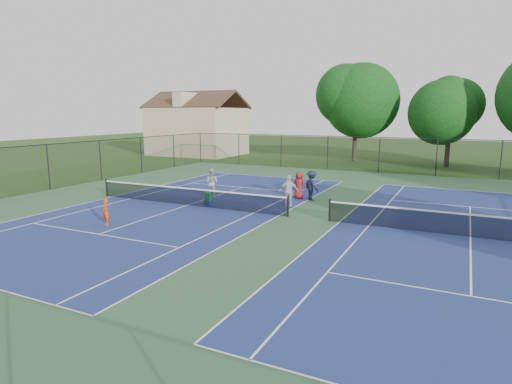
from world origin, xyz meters
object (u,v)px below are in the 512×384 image
at_px(tree_back_b, 357,97).
at_px(ball_crate, 209,203).
at_px(child_player, 106,212).
at_px(instructor, 212,183).
at_px(tree_back_c, 451,108).
at_px(ball_hopper, 208,197).
at_px(bystander_b, 312,185).
at_px(clapboard_house, 197,129).
at_px(bystander_c, 299,185).
at_px(bystander_a, 289,191).

relative_size(tree_back_b, ball_crate, 26.82).
distance_m(child_player, instructor, 7.94).
height_order(tree_back_c, ball_hopper, tree_back_c).
distance_m(bystander_b, ball_crate, 6.10).
distance_m(tree_back_b, tree_back_c, 9.12).
distance_m(tree_back_c, ball_hopper, 27.35).
relative_size(clapboard_house, ball_crate, 28.87).
distance_m(bystander_b, bystander_c, 0.83).
bearing_deg(ball_hopper, bystander_c, 47.74).
xyz_separation_m(instructor, ball_hopper, (1.25, -2.35, -0.34)).
bearing_deg(clapboard_house, ball_hopper, -55.17).
height_order(child_player, bystander_a, bystander_a).
distance_m(clapboard_house, child_player, 33.85).
xyz_separation_m(tree_back_b, bystander_b, (2.66, -21.60, -5.72)).
bearing_deg(bystander_b, instructor, 53.54).
relative_size(tree_back_b, instructor, 5.83).
xyz_separation_m(bystander_c, ball_crate, (-3.72, -4.09, -0.65)).
bearing_deg(child_player, clapboard_house, 136.62).
distance_m(child_player, bystander_c, 11.18).
bearing_deg(clapboard_house, child_player, -63.27).
relative_size(child_player, bystander_a, 0.70).
bearing_deg(child_player, tree_back_b, 102.90).
relative_size(ball_crate, ball_hopper, 0.88).
bearing_deg(instructor, clapboard_house, -60.30).
xyz_separation_m(bystander_b, bystander_c, (-0.82, 0.09, -0.07)).
bearing_deg(bystander_b, tree_back_b, -45.35).
relative_size(child_player, ball_hopper, 2.83).
distance_m(child_player, bystander_a, 9.43).
distance_m(tree_back_b, bystander_c, 22.35).
bearing_deg(bystander_c, child_player, 64.12).
xyz_separation_m(child_player, bystander_a, (5.93, 7.33, 0.26)).
distance_m(clapboard_house, instructor, 27.41).
xyz_separation_m(instructor, bystander_c, (4.97, 1.74, -0.05)).
bearing_deg(child_player, ball_crate, 90.71).
height_order(tree_back_b, bystander_b, tree_back_b).
xyz_separation_m(tree_back_b, ball_crate, (-1.89, -25.60, -6.44)).
distance_m(tree_back_c, instructor, 25.76).
bearing_deg(bystander_a, bystander_b, -126.63).
distance_m(tree_back_b, ball_crate, 26.47).
relative_size(tree_back_b, clapboard_house, 0.93).
xyz_separation_m(clapboard_house, bystander_a, (21.11, -22.82, -2.23)).
xyz_separation_m(bystander_a, bystander_b, (0.54, 2.22, 0.01)).
bearing_deg(clapboard_house, bystander_b, -43.56).
height_order(tree_back_b, ball_hopper, tree_back_b).
bearing_deg(tree_back_c, ball_hopper, -113.87).
distance_m(bystander_a, bystander_c, 2.33).
height_order(instructor, bystander_a, bystander_a).
height_order(clapboard_house, bystander_c, clapboard_house).
bearing_deg(tree_back_b, clapboard_house, -176.99).
bearing_deg(bystander_b, bystander_a, 113.96).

